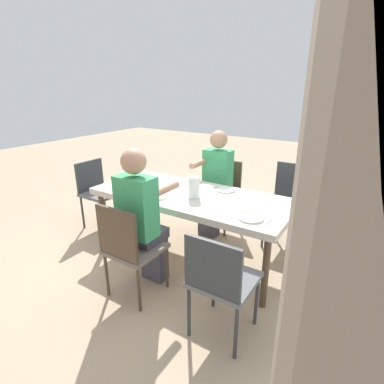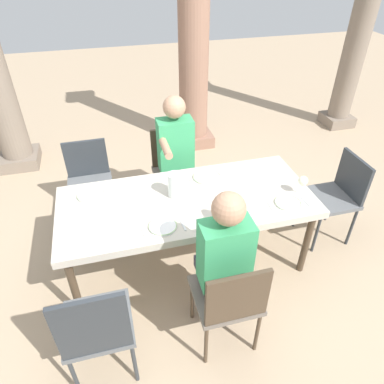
# 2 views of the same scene
# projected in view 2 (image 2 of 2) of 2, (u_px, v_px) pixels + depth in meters

# --- Properties ---
(ground_plane) EXTENTS (16.00, 16.00, 0.00)m
(ground_plane) POSITION_uv_depth(u_px,v_px,m) (188.00, 260.00, 3.34)
(ground_plane) COLOR tan
(dining_table) EXTENTS (2.10, 0.90, 0.73)m
(dining_table) POSITION_uv_depth(u_px,v_px,m) (187.00, 205.00, 2.94)
(dining_table) COLOR beige
(dining_table) RESTS_ON ground
(chair_west_north) EXTENTS (0.44, 0.44, 0.87)m
(chair_west_north) POSITION_uv_depth(u_px,v_px,m) (89.00, 178.00, 3.54)
(chair_west_north) COLOR #5B5E61
(chair_west_north) RESTS_ON ground
(chair_west_south) EXTENTS (0.44, 0.44, 0.95)m
(chair_west_south) POSITION_uv_depth(u_px,v_px,m) (97.00, 327.00, 2.17)
(chair_west_south) COLOR #5B5E61
(chair_west_south) RESTS_ON ground
(chair_mid_north) EXTENTS (0.44, 0.44, 0.89)m
(chair_mid_north) POSITION_uv_depth(u_px,v_px,m) (174.00, 166.00, 3.73)
(chair_mid_north) COLOR #6A6158
(chair_mid_north) RESTS_ON ground
(chair_mid_south) EXTENTS (0.44, 0.44, 0.88)m
(chair_mid_south) POSITION_uv_depth(u_px,v_px,m) (229.00, 299.00, 2.37)
(chair_mid_south) COLOR #6A6158
(chair_mid_south) RESTS_ON ground
(chair_head_east) EXTENTS (0.44, 0.44, 0.88)m
(chair_head_east) POSITION_uv_depth(u_px,v_px,m) (337.00, 193.00, 3.33)
(chair_head_east) COLOR #5B5E61
(chair_head_east) RESTS_ON ground
(diner_woman_green) EXTENTS (0.35, 0.50, 1.30)m
(diner_woman_green) POSITION_uv_depth(u_px,v_px,m) (222.00, 258.00, 2.42)
(diner_woman_green) COLOR #3F3F4C
(diner_woman_green) RESTS_ON ground
(diner_man_white) EXTENTS (0.35, 0.50, 1.33)m
(diner_man_white) POSITION_uv_depth(u_px,v_px,m) (177.00, 158.00, 3.46)
(diner_man_white) COLOR #3F3F4C
(diner_man_white) RESTS_ON ground
(stone_column_centre) EXTENTS (0.50, 0.50, 2.95)m
(stone_column_centre) POSITION_uv_depth(u_px,v_px,m) (194.00, 38.00, 4.35)
(stone_column_centre) COLOR #936B56
(stone_column_centre) RESTS_ON ground
(stone_column_far) EXTENTS (0.43, 0.43, 2.98)m
(stone_column_far) POSITION_uv_depth(u_px,v_px,m) (361.00, 26.00, 4.84)
(stone_column_far) COLOR gray
(stone_column_far) RESTS_ON ground
(plate_0) EXTENTS (0.23, 0.23, 0.02)m
(plate_0) POSITION_uv_depth(u_px,v_px,m) (91.00, 195.00, 2.94)
(plate_0) COLOR white
(plate_0) RESTS_ON dining_table
(fork_0) EXTENTS (0.02, 0.17, 0.01)m
(fork_0) POSITION_uv_depth(u_px,v_px,m) (72.00, 198.00, 2.91)
(fork_0) COLOR silver
(fork_0) RESTS_ON dining_table
(spoon_0) EXTENTS (0.03, 0.17, 0.01)m
(spoon_0) POSITION_uv_depth(u_px,v_px,m) (109.00, 193.00, 2.97)
(spoon_0) COLOR silver
(spoon_0) RESTS_ON dining_table
(plate_1) EXTENTS (0.21, 0.21, 0.02)m
(plate_1) POSITION_uv_depth(u_px,v_px,m) (163.00, 226.00, 2.63)
(plate_1) COLOR white
(plate_1) RESTS_ON dining_table
(fork_1) EXTENTS (0.03, 0.17, 0.01)m
(fork_1) POSITION_uv_depth(u_px,v_px,m) (143.00, 230.00, 2.60)
(fork_1) COLOR silver
(fork_1) RESTS_ON dining_table
(spoon_1) EXTENTS (0.03, 0.17, 0.01)m
(spoon_1) POSITION_uv_depth(u_px,v_px,m) (182.00, 223.00, 2.66)
(spoon_1) COLOR silver
(spoon_1) RESTS_ON dining_table
(plate_2) EXTENTS (0.25, 0.25, 0.02)m
(plate_2) POSITION_uv_depth(u_px,v_px,m) (207.00, 177.00, 3.15)
(plate_2) COLOR white
(plate_2) RESTS_ON dining_table
(fork_2) EXTENTS (0.03, 0.17, 0.01)m
(fork_2) POSITION_uv_depth(u_px,v_px,m) (191.00, 180.00, 3.13)
(fork_2) COLOR silver
(fork_2) RESTS_ON dining_table
(spoon_2) EXTENTS (0.02, 0.17, 0.01)m
(spoon_2) POSITION_uv_depth(u_px,v_px,m) (223.00, 175.00, 3.19)
(spoon_2) COLOR silver
(spoon_2) RESTS_ON dining_table
(plate_3) EXTENTS (0.21, 0.21, 0.02)m
(plate_3) POSITION_uv_depth(u_px,v_px,m) (288.00, 203.00, 2.85)
(plate_3) COLOR white
(plate_3) RESTS_ON dining_table
(wine_glass_3) EXTENTS (0.08, 0.08, 0.17)m
(wine_glass_3) POSITION_uv_depth(u_px,v_px,m) (303.00, 181.00, 2.89)
(wine_glass_3) COLOR white
(wine_glass_3) RESTS_ON dining_table
(fork_3) EXTENTS (0.03, 0.17, 0.01)m
(fork_3) POSITION_uv_depth(u_px,v_px,m) (271.00, 206.00, 2.82)
(fork_3) COLOR silver
(fork_3) RESTS_ON dining_table
(spoon_3) EXTENTS (0.04, 0.17, 0.01)m
(spoon_3) POSITION_uv_depth(u_px,v_px,m) (304.00, 201.00, 2.88)
(spoon_3) COLOR silver
(spoon_3) RESTS_ON dining_table
(water_pitcher) EXTENTS (0.12, 0.12, 0.22)m
(water_pitcher) POSITION_uv_depth(u_px,v_px,m) (175.00, 186.00, 2.89)
(water_pitcher) COLOR white
(water_pitcher) RESTS_ON dining_table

